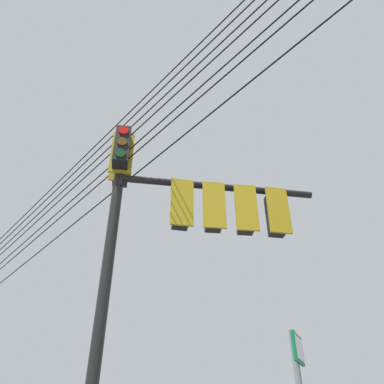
{
  "coord_description": "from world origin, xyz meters",
  "views": [
    {
      "loc": [
        6.93,
        0.94,
        1.5
      ],
      "look_at": [
        0.48,
        2.17,
        6.14
      ],
      "focal_mm": 37.83,
      "sensor_mm": 36.0,
      "label": 1
    }
  ],
  "objects": [
    {
      "name": "overhead_wire_span",
      "position": [
        -0.8,
        -0.02,
        7.18
      ],
      "size": [
        26.86,
        16.1,
        2.47
      ],
      "color": "black"
    },
    {
      "name": "signal_mast_assembly",
      "position": [
        0.48,
        1.79,
        5.4
      ],
      "size": [
        0.97,
        4.2,
        7.4
      ],
      "color": "black",
      "rests_on": "ground"
    }
  ]
}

